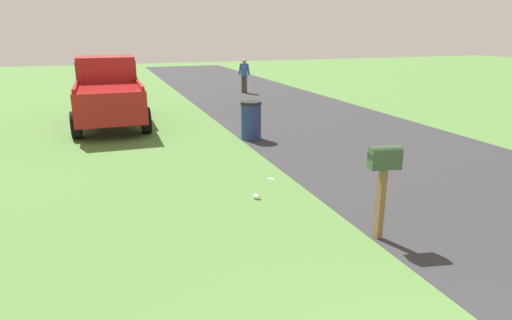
% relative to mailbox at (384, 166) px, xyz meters
% --- Properties ---
extents(road_asphalt, '(60.00, 6.10, 0.01)m').
position_rel_mailbox_xyz_m(road_asphalt, '(1.85, -2.95, -1.09)').
color(road_asphalt, '#2D2D30').
rests_on(road_asphalt, ground).
extents(mailbox, '(0.28, 0.46, 1.39)m').
position_rel_mailbox_xyz_m(mailbox, '(0.00, 0.00, 0.00)').
color(mailbox, brown).
rests_on(mailbox, ground).
extents(pickup_truck, '(5.24, 2.17, 2.09)m').
position_rel_mailbox_xyz_m(pickup_truck, '(9.84, 3.39, 0.01)').
color(pickup_truck, maroon).
rests_on(pickup_truck, ground).
extents(trash_bin, '(0.58, 0.58, 1.05)m').
position_rel_mailbox_xyz_m(trash_bin, '(6.22, -0.19, -0.57)').
color(trash_bin, navy).
rests_on(trash_bin, ground).
extents(pedestrian, '(0.30, 0.51, 1.59)m').
position_rel_mailbox_xyz_m(pedestrian, '(15.00, -2.86, -0.18)').
color(pedestrian, '#4C4238').
rests_on(pedestrian, ground).
extents(litter_wrapper_far_scatter, '(0.15, 0.13, 0.01)m').
position_rel_mailbox_xyz_m(litter_wrapper_far_scatter, '(2.95, 0.51, -1.09)').
color(litter_wrapper_far_scatter, silver).
rests_on(litter_wrapper_far_scatter, ground).
extents(litter_cup_by_mailbox, '(0.13, 0.12, 0.08)m').
position_rel_mailbox_xyz_m(litter_cup_by_mailbox, '(2.02, 1.15, -1.06)').
color(litter_cup_by_mailbox, white).
rests_on(litter_cup_by_mailbox, ground).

